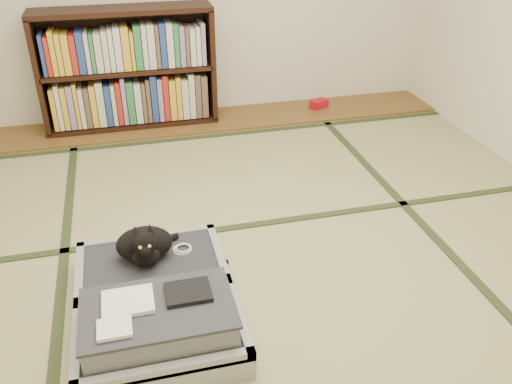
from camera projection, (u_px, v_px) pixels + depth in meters
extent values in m
plane|color=tan|center=(263.00, 268.00, 2.79)|extent=(4.50, 4.50, 0.00)
cube|color=brown|center=(201.00, 121.00, 4.46)|extent=(4.00, 0.50, 0.02)
cube|color=#B50E1B|center=(319.00, 104.00, 4.69)|extent=(0.17, 0.14, 0.07)
cube|color=#2D381E|center=(60.00, 299.00, 2.57)|extent=(0.05, 4.50, 0.01)
cube|color=#2D381E|center=(437.00, 240.00, 3.00)|extent=(0.05, 4.50, 0.01)
cube|color=#2D381E|center=(245.00, 226.00, 3.12)|extent=(4.00, 0.05, 0.01)
cube|color=#2D381E|center=(207.00, 136.00, 4.21)|extent=(4.00, 0.05, 0.01)
cube|color=black|center=(40.00, 75.00, 4.04)|extent=(0.04, 0.30, 0.86)
cube|color=black|center=(211.00, 63.00, 4.32)|extent=(0.04, 0.30, 0.86)
cube|color=black|center=(134.00, 122.00, 4.40)|extent=(1.33, 0.30, 0.04)
cube|color=black|center=(121.00, 10.00, 3.96)|extent=(1.33, 0.30, 0.04)
cube|color=black|center=(128.00, 69.00, 4.18)|extent=(1.28, 0.30, 0.03)
cube|color=black|center=(127.00, 64.00, 4.30)|extent=(1.33, 0.02, 0.86)
cube|color=gray|center=(131.00, 97.00, 4.27)|extent=(1.20, 0.21, 0.36)
cube|color=gray|center=(125.00, 45.00, 4.07)|extent=(1.20, 0.21, 0.32)
cube|color=#9D9EA2|center=(162.00, 342.00, 2.26)|extent=(0.70, 0.47, 0.12)
cube|color=#2E2E36|center=(161.00, 337.00, 2.24)|extent=(0.63, 0.39, 0.09)
cube|color=#9D9EA2|center=(166.00, 370.00, 2.04)|extent=(0.70, 0.04, 0.05)
cube|color=#9D9EA2|center=(156.00, 297.00, 2.41)|extent=(0.70, 0.04, 0.05)
cube|color=#9D9EA2|center=(77.00, 345.00, 2.15)|extent=(0.04, 0.47, 0.05)
cube|color=#9D9EA2|center=(239.00, 317.00, 2.30)|extent=(0.04, 0.47, 0.05)
cube|color=#9D9EA2|center=(152.00, 274.00, 2.65)|extent=(0.70, 0.47, 0.12)
cube|color=#2E2E36|center=(152.00, 269.00, 2.63)|extent=(0.63, 0.39, 0.09)
cube|color=#9D9EA2|center=(155.00, 292.00, 2.44)|extent=(0.70, 0.04, 0.05)
cube|color=#9D9EA2|center=(148.00, 239.00, 2.80)|extent=(0.70, 0.04, 0.05)
cube|color=#9D9EA2|center=(80.00, 274.00, 2.55)|extent=(0.04, 0.47, 0.05)
cube|color=#9D9EA2|center=(218.00, 253.00, 2.69)|extent=(0.04, 0.47, 0.05)
cylinder|color=black|center=(155.00, 293.00, 2.42)|extent=(0.63, 0.02, 0.02)
cube|color=gray|center=(159.00, 321.00, 2.20)|extent=(0.60, 0.36, 0.12)
cube|color=#36363D|center=(158.00, 308.00, 2.16)|extent=(0.62, 0.38, 0.01)
cube|color=white|center=(128.00, 302.00, 2.17)|extent=(0.21, 0.17, 0.02)
cube|color=black|center=(188.00, 292.00, 2.22)|extent=(0.19, 0.15, 0.02)
cube|color=white|center=(115.00, 328.00, 2.04)|extent=(0.13, 0.11, 0.02)
cube|color=orange|center=(227.00, 371.00, 2.12)|extent=(0.05, 0.01, 0.03)
cube|color=#197F33|center=(210.00, 371.00, 2.09)|extent=(0.04, 0.01, 0.03)
ellipsoid|color=black|center=(144.00, 244.00, 2.60)|extent=(0.27, 0.18, 0.17)
ellipsoid|color=black|center=(146.00, 256.00, 2.54)|extent=(0.13, 0.10, 0.10)
ellipsoid|color=black|center=(144.00, 242.00, 2.47)|extent=(0.12, 0.11, 0.11)
sphere|color=black|center=(145.00, 251.00, 2.44)|extent=(0.05, 0.05, 0.05)
cone|color=black|center=(135.00, 230.00, 2.45)|extent=(0.04, 0.05, 0.05)
cone|color=black|center=(150.00, 228.00, 2.46)|extent=(0.04, 0.05, 0.05)
sphere|color=#A5BF33|center=(140.00, 248.00, 2.42)|extent=(0.02, 0.02, 0.02)
sphere|color=#A5BF33|center=(149.00, 246.00, 2.43)|extent=(0.02, 0.02, 0.02)
cylinder|color=black|center=(163.00, 241.00, 2.72)|extent=(0.16, 0.10, 0.03)
torus|color=white|center=(182.00, 249.00, 2.69)|extent=(0.10, 0.10, 0.01)
torus|color=white|center=(183.00, 248.00, 2.68)|extent=(0.08, 0.08, 0.01)
cube|color=black|center=(187.00, 265.00, 2.79)|extent=(0.43, 0.07, 0.01)
cube|color=black|center=(161.00, 262.00, 2.82)|extent=(0.21, 0.09, 0.01)
cube|color=black|center=(210.00, 254.00, 2.88)|extent=(0.15, 0.17, 0.01)
cylinder|color=black|center=(183.00, 249.00, 2.92)|extent=(0.03, 0.08, 0.01)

